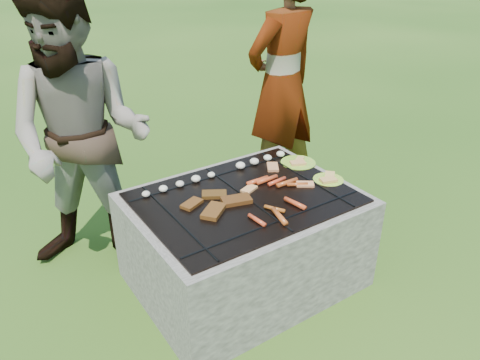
% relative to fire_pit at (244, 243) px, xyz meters
% --- Properties ---
extents(lawn, '(60.00, 60.00, 0.00)m').
position_rel_fire_pit_xyz_m(lawn, '(0.00, 0.00, -0.28)').
color(lawn, '#214A12').
rests_on(lawn, ground).
extents(fire_pit, '(1.30, 1.00, 0.62)m').
position_rel_fire_pit_xyz_m(fire_pit, '(0.00, 0.00, 0.00)').
color(fire_pit, '#A79D94').
rests_on(fire_pit, ground).
extents(mushrooms, '(1.05, 0.06, 0.04)m').
position_rel_fire_pit_xyz_m(mushrooms, '(0.07, 0.32, 0.35)').
color(mushrooms, beige).
rests_on(mushrooms, fire_pit).
extents(pork_slabs, '(0.40, 0.32, 0.02)m').
position_rel_fire_pit_xyz_m(pork_slabs, '(-0.18, 0.01, 0.34)').
color(pork_slabs, '#93541A').
rests_on(pork_slabs, fire_pit).
extents(sausages, '(0.52, 0.50, 0.03)m').
position_rel_fire_pit_xyz_m(sausages, '(0.16, -0.09, 0.34)').
color(sausages, orange).
rests_on(sausages, fire_pit).
extents(bread_on_grate, '(0.44, 0.43, 0.02)m').
position_rel_fire_pit_xyz_m(bread_on_grate, '(0.29, 0.08, 0.34)').
color(bread_on_grate, '#E7AD76').
rests_on(bread_on_grate, fire_pit).
extents(plate_far, '(0.24, 0.24, 0.03)m').
position_rel_fire_pit_xyz_m(plate_far, '(0.56, 0.18, 0.33)').
color(plate_far, yellow).
rests_on(plate_far, fire_pit).
extents(plate_near, '(0.20, 0.20, 0.03)m').
position_rel_fire_pit_xyz_m(plate_near, '(0.56, -0.11, 0.33)').
color(plate_near, '#EDFF3C').
rests_on(plate_near, fire_pit).
extents(cook, '(0.75, 0.56, 1.89)m').
position_rel_fire_pit_xyz_m(cook, '(0.90, 0.81, 0.66)').
color(cook, '#9D9483').
rests_on(cook, ground).
extents(bystander, '(1.10, 1.06, 1.79)m').
position_rel_fire_pit_xyz_m(bystander, '(-0.69, 0.71, 0.61)').
color(bystander, gray).
rests_on(bystander, ground).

